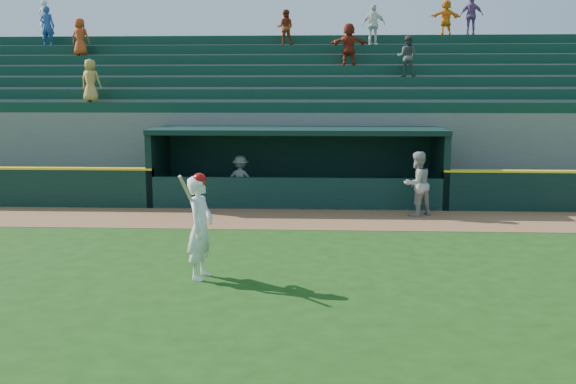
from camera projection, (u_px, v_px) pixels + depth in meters
name	position (u px, v px, depth m)	size (l,w,h in m)	color
ground	(284.00, 264.00, 13.59)	(120.00, 120.00, 0.00)	#194010
warning_track	(294.00, 219.00, 18.43)	(40.00, 3.00, 0.01)	brown
dugout_player_front	(417.00, 184.00, 18.81)	(0.92, 0.72, 1.90)	#ABABA6
dugout_player_inside	(241.00, 179.00, 21.10)	(1.01, 0.58, 1.56)	#A6A6A1
dugout	(298.00, 161.00, 21.28)	(9.40, 2.80, 2.46)	slate
stands	(302.00, 123.00, 25.64)	(34.50, 6.25, 7.56)	slate
batter_at_plate	(200.00, 226.00, 12.42)	(0.63, 0.86, 2.09)	white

